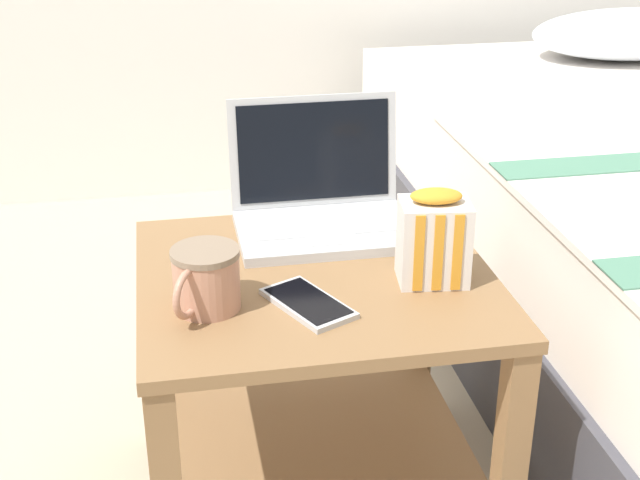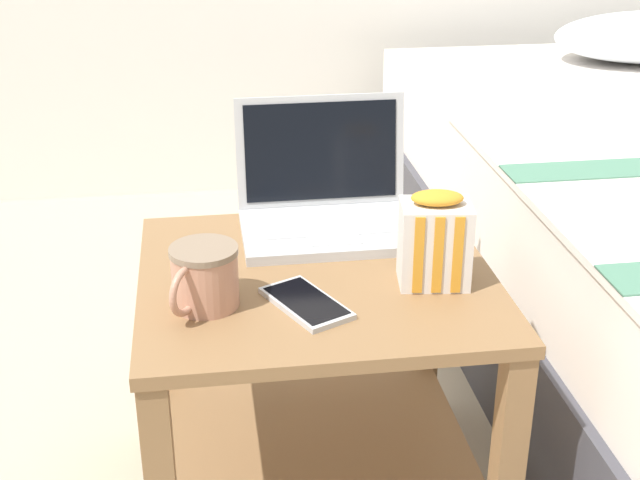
# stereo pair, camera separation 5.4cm
# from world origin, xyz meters

# --- Properties ---
(bedside_table) EXTENTS (0.58, 0.55, 0.47)m
(bedside_table) POSITION_xyz_m (0.00, 0.00, 0.30)
(bedside_table) COLOR olive
(bedside_table) RESTS_ON ground_plane
(laptop) EXTENTS (0.32, 0.25, 0.22)m
(laptop) POSITION_xyz_m (0.05, 0.19, 0.52)
(laptop) COLOR #B7BABC
(laptop) RESTS_ON bedside_table
(mug_front_left) EXTENTS (0.11, 0.13, 0.10)m
(mug_front_left) POSITION_xyz_m (-0.18, -0.08, 0.53)
(mug_front_left) COLOR tan
(mug_front_left) RESTS_ON bedside_table
(snack_bag) EXTENTS (0.12, 0.10, 0.16)m
(snack_bag) POSITION_xyz_m (0.18, -0.06, 0.54)
(snack_bag) COLOR silver
(snack_bag) RESTS_ON bedside_table
(cell_phone) EXTENTS (0.14, 0.18, 0.01)m
(cell_phone) POSITION_xyz_m (-0.03, -0.11, 0.48)
(cell_phone) COLOR #B7BABC
(cell_phone) RESTS_ON bedside_table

